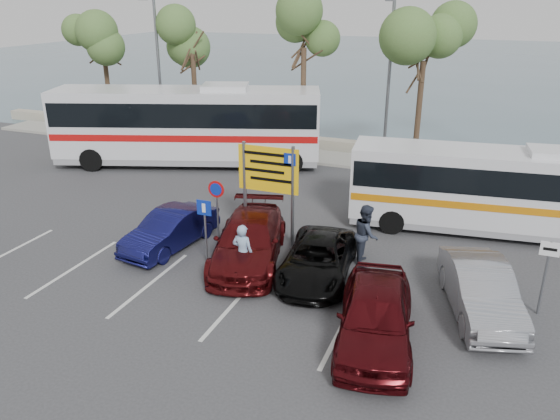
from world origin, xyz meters
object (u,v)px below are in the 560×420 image
(car_red, at_px, (375,315))
(car_maroon, at_px, (249,241))
(coach_bus_left, at_px, (188,128))
(pedestrian_far, at_px, (366,234))
(car_silver_b, at_px, (481,290))
(direction_sign, at_px, (268,177))
(coach_bus_right, at_px, (500,194))
(pedestrian_near, at_px, (243,253))
(street_lamp_left, at_px, (158,65))
(car_blue, at_px, (170,230))
(suv_black, at_px, (318,259))
(street_lamp_right, at_px, (389,77))

(car_red, bearing_deg, car_maroon, 138.78)
(coach_bus_left, relative_size, car_red, 2.93)
(car_red, distance_m, pedestrian_far, 4.49)
(car_red, bearing_deg, car_silver_b, 35.50)
(direction_sign, relative_size, car_silver_b, 0.83)
(coach_bus_right, bearing_deg, car_red, -107.75)
(direction_sign, bearing_deg, coach_bus_right, 26.57)
(direction_sign, bearing_deg, pedestrian_near, -83.11)
(street_lamp_left, bearing_deg, pedestrian_far, -36.21)
(car_maroon, relative_size, car_silver_b, 1.19)
(street_lamp_left, height_order, pedestrian_near, street_lamp_left)
(coach_bus_left, height_order, pedestrian_near, coach_bus_left)
(car_red, xyz_separation_m, pedestrian_near, (-4.48, 1.75, 0.14))
(pedestrian_far, bearing_deg, car_blue, 85.52)
(car_silver_b, distance_m, pedestrian_far, 4.12)
(coach_bus_left, height_order, car_red, coach_bus_left)
(street_lamp_left, xyz_separation_m, pedestrian_near, (11.36, -13.24, -3.67))
(street_lamp_left, bearing_deg, pedestrian_near, -49.38)
(suv_black, distance_m, pedestrian_far, 1.96)
(direction_sign, bearing_deg, street_lamp_right, 79.06)
(street_lamp_right, relative_size, car_maroon, 1.55)
(pedestrian_far, bearing_deg, car_silver_b, -133.31)
(suv_black, height_order, car_silver_b, car_silver_b)
(car_silver_b, xyz_separation_m, pedestrian_far, (-3.65, 1.89, 0.29))
(car_maroon, relative_size, pedestrian_near, 2.80)
(car_blue, bearing_deg, car_maroon, 7.59)
(street_lamp_left, xyz_separation_m, car_red, (15.84, -14.99, -3.81))
(pedestrian_near, height_order, pedestrian_far, pedestrian_far)
(car_red, height_order, pedestrian_far, pedestrian_far)
(coach_bus_right, height_order, car_silver_b, coach_bus_right)
(car_red, height_order, car_silver_b, car_red)
(street_lamp_left, height_order, car_blue, street_lamp_left)
(coach_bus_left, bearing_deg, car_silver_b, -32.94)
(direction_sign, distance_m, coach_bus_left, 10.48)
(car_maroon, height_order, car_red, car_red)
(car_blue, height_order, pedestrian_far, pedestrian_far)
(street_lamp_left, height_order, suv_black, street_lamp_left)
(coach_bus_left, height_order, car_silver_b, coach_bus_left)
(pedestrian_far, bearing_deg, suv_black, 127.17)
(direction_sign, xyz_separation_m, car_silver_b, (7.24, -2.25, -1.71))
(street_lamp_left, bearing_deg, car_maroon, -47.54)
(street_lamp_left, relative_size, coach_bus_left, 0.59)
(car_maroon, bearing_deg, pedestrian_near, -88.96)
(street_lamp_right, height_order, car_red, street_lamp_right)
(street_lamp_left, height_order, direction_sign, street_lamp_left)
(street_lamp_left, xyz_separation_m, suv_black, (13.44, -12.21, -3.99))
(direction_sign, height_order, car_silver_b, direction_sign)
(street_lamp_right, distance_m, coach_bus_right, 9.11)
(direction_sign, relative_size, pedestrian_far, 1.79)
(suv_black, distance_m, car_silver_b, 4.81)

